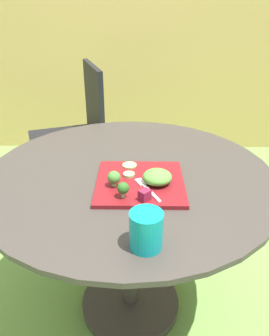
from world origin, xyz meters
The scene contains 13 objects.
ground_plane centered at (0.00, 0.00, 0.00)m, with size 12.00×12.00×0.00m, color #669342.
bamboo_fence centered at (0.00, 1.82, 0.77)m, with size 8.00×0.08×1.54m, color tan.
patio_table centered at (0.00, 0.00, 0.50)m, with size 1.06×1.06×0.70m.
patio_chair centered at (-0.35, 0.93, 0.53)m, with size 0.56×0.56×0.90m.
salad_plate centered at (0.04, -0.09, 0.71)m, with size 0.30×0.30×0.01m, color maroon.
drinking_glass centered at (0.05, -0.40, 0.75)m, with size 0.09×0.09×0.10m.
fork centered at (0.06, -0.14, 0.72)m, with size 0.08×0.15×0.00m.
lettuce_mound centered at (0.10, -0.10, 0.74)m, with size 0.10×0.10×0.05m, color #519338.
broccoli_floret_0 centered at (-0.05, -0.12, 0.75)m, with size 0.04×0.04×0.05m.
broccoli_floret_1 centered at (-0.01, -0.19, 0.75)m, with size 0.04×0.04×0.05m.
cucumber_slice_0 centered at (0.00, 0.02, 0.72)m, with size 0.05×0.05×0.01m, color #8EB766.
cucumber_slice_1 centered at (0.00, -0.05, 0.72)m, with size 0.04×0.04×0.01m, color #8EB766.
beet_chunk_0 centered at (0.05, -0.21, 0.74)m, with size 0.03×0.03×0.03m, color maroon.
Camera 1 is at (0.03, -1.08, 1.29)m, focal length 35.94 mm.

